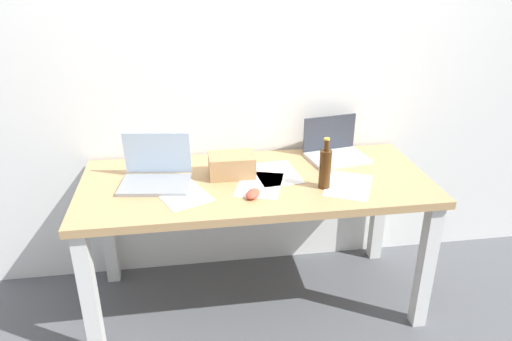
{
  "coord_description": "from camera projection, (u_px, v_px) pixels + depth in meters",
  "views": [
    {
      "loc": [
        -0.32,
        -2.17,
        1.8
      ],
      "look_at": [
        0.0,
        0.0,
        0.8
      ],
      "focal_mm": 33.8,
      "sensor_mm": 36.0,
      "label": 1
    }
  ],
  "objects": [
    {
      "name": "ground_plane",
      "position": [
        256.0,
        299.0,
        2.74
      ],
      "size": [
        8.0,
        8.0,
        0.0
      ],
      "primitive_type": "plane",
      "color": "#515459"
    },
    {
      "name": "paper_sheet_center",
      "position": [
        260.0,
        185.0,
        2.37
      ],
      "size": [
        0.29,
        0.35,
        0.0
      ],
      "primitive_type": "cube",
      "rotation": [
        0.0,
        0.0,
        -0.31
      ],
      "color": "white",
      "rests_on": "desk"
    },
    {
      "name": "paper_sheet_near_back",
      "position": [
        276.0,
        173.0,
        2.49
      ],
      "size": [
        0.24,
        0.32,
        0.0
      ],
      "primitive_type": "cube",
      "rotation": [
        0.0,
        0.0,
        0.11
      ],
      "color": "white",
      "rests_on": "desk"
    },
    {
      "name": "beer_bottle",
      "position": [
        325.0,
        168.0,
        2.31
      ],
      "size": [
        0.06,
        0.06,
        0.26
      ],
      "color": "#47280F",
      "rests_on": "desk"
    },
    {
      "name": "computer_mouse",
      "position": [
        253.0,
        194.0,
        2.25
      ],
      "size": [
        0.1,
        0.12,
        0.03
      ],
      "primitive_type": "ellipsoid",
      "rotation": [
        0.0,
        0.0,
        -0.47
      ],
      "color": "#D84C38",
      "rests_on": "desk"
    },
    {
      "name": "laptop_right",
      "position": [
        335.0,
        150.0,
        2.68
      ],
      "size": [
        0.35,
        0.29,
        0.22
      ],
      "color": "silver",
      "rests_on": "desk"
    },
    {
      "name": "cardboard_box",
      "position": [
        232.0,
        165.0,
        2.45
      ],
      "size": [
        0.23,
        0.16,
        0.11
      ],
      "primitive_type": "cube",
      "rotation": [
        0.0,
        0.0,
        -0.01
      ],
      "color": "tan",
      "rests_on": "desk"
    },
    {
      "name": "paper_sheet_front_left",
      "position": [
        182.0,
        194.0,
        2.29
      ],
      "size": [
        0.31,
        0.36,
        0.0
      ],
      "primitive_type": "cube",
      "rotation": [
        0.0,
        0.0,
        0.41
      ],
      "color": "white",
      "rests_on": "desk"
    },
    {
      "name": "laptop_left",
      "position": [
        156.0,
        173.0,
        2.37
      ],
      "size": [
        0.36,
        0.29,
        0.24
      ],
      "color": "gray",
      "rests_on": "desk"
    },
    {
      "name": "desk",
      "position": [
        256.0,
        197.0,
        2.47
      ],
      "size": [
        1.76,
        0.75,
        0.75
      ],
      "color": "tan",
      "rests_on": "ground"
    },
    {
      "name": "paper_sheet_front_right",
      "position": [
        348.0,
        186.0,
        2.36
      ],
      "size": [
        0.32,
        0.36,
        0.0
      ],
      "primitive_type": "cube",
      "rotation": [
        0.0,
        0.0,
        -0.45
      ],
      "color": "white",
      "rests_on": "desk"
    },
    {
      "name": "back_wall",
      "position": [
        244.0,
        54.0,
        2.59
      ],
      "size": [
        5.2,
        0.08,
        2.6
      ],
      "primitive_type": "cube",
      "color": "white",
      "rests_on": "ground"
    }
  ]
}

